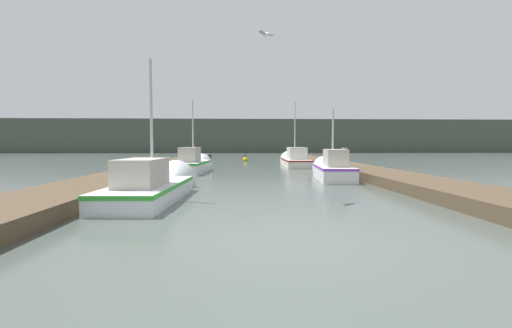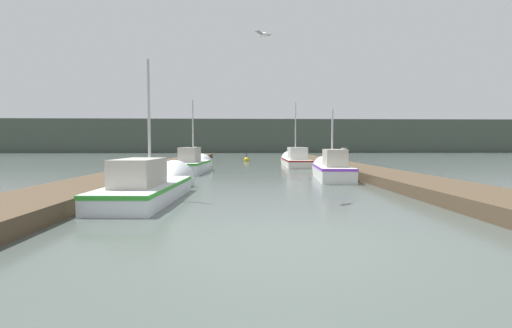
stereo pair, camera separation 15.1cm
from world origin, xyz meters
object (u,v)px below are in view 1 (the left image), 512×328
object	(u,v)px
fishing_boat_2	(194,164)
mooring_piling_2	(194,155)
fishing_boat_0	(156,185)
fishing_boat_3	(294,160)
fishing_boat_1	(332,169)
channel_buoy	(245,160)
seagull_lead	(266,35)
mooring_piling_1	(344,162)
mooring_piling_0	(128,178)

from	to	relation	value
fishing_boat_2	mooring_piling_2	distance (m)	7.51
fishing_boat_0	fishing_boat_3	world-z (taller)	fishing_boat_3
fishing_boat_0	mooring_piling_2	bearing A→B (deg)	96.70
fishing_boat_1	channel_buoy	world-z (taller)	fishing_boat_1
fishing_boat_2	seagull_lead	bearing A→B (deg)	-66.44
mooring_piling_2	fishing_boat_1	bearing A→B (deg)	-55.65
fishing_boat_1	mooring_piling_2	xyz separation A→B (m)	(-7.78, 11.38, 0.25)
fishing_boat_0	fishing_boat_2	xyz separation A→B (m)	(-0.15, 9.05, 0.09)
mooring_piling_2	seagull_lead	size ratio (longest dim) A/B	2.88
fishing_boat_0	channel_buoy	distance (m)	20.91
fishing_boat_0	mooring_piling_2	size ratio (longest dim) A/B	3.99
mooring_piling_2	seagull_lead	xyz separation A→B (m)	(4.38, -16.93, 3.97)
mooring_piling_1	mooring_piling_2	world-z (taller)	mooring_piling_1
fishing_boat_2	fishing_boat_1	bearing A→B (deg)	-26.21
channel_buoy	fishing_boat_0	bearing A→B (deg)	-97.99
fishing_boat_3	mooring_piling_2	xyz separation A→B (m)	(-7.49, 2.14, 0.27)
fishing_boat_2	fishing_boat_3	bearing A→B (deg)	43.12
channel_buoy	mooring_piling_0	bearing A→B (deg)	-101.05
mooring_piling_2	channel_buoy	xyz separation A→B (m)	(4.04, 4.21, -0.55)
fishing_boat_1	fishing_boat_2	bearing A→B (deg)	155.56
fishing_boat_1	seagull_lead	size ratio (longest dim) A/B	9.70
mooring_piling_2	channel_buoy	world-z (taller)	mooring_piling_2
fishing_boat_2	seagull_lead	size ratio (longest dim) A/B	10.52
mooring_piling_0	mooring_piling_2	xyz separation A→B (m)	(-0.11, 15.91, 0.17)
fishing_boat_1	fishing_boat_3	distance (m)	9.25
fishing_boat_1	mooring_piling_0	distance (m)	8.91
fishing_boat_2	fishing_boat_0	bearing A→B (deg)	-85.18
fishing_boat_1	channel_buoy	distance (m)	16.04
seagull_lead	fishing_boat_0	bearing A→B (deg)	128.64
channel_buoy	seagull_lead	size ratio (longest dim) A/B	2.06
mooring_piling_1	fishing_boat_0	bearing A→B (deg)	-139.54
mooring_piling_0	fishing_boat_0	bearing A→B (deg)	-29.97
mooring_piling_1	channel_buoy	xyz separation A→B (m)	(-4.75, 14.18, -0.56)
fishing_boat_2	fishing_boat_3	size ratio (longest dim) A/B	0.79
seagull_lead	mooring_piling_2	bearing A→B (deg)	60.72
fishing_boat_0	fishing_boat_1	size ratio (longest dim) A/B	1.18
fishing_boat_3	mooring_piling_1	world-z (taller)	fishing_boat_3
fishing_boat_3	mooring_piling_1	xyz separation A→B (m)	(1.30, -7.83, 0.28)
fishing_boat_0	fishing_boat_1	xyz separation A→B (m)	(6.65, 5.11, 0.08)
fishing_boat_3	seagull_lead	distance (m)	15.70
fishing_boat_0	mooring_piling_2	xyz separation A→B (m)	(-1.13, 16.50, 0.32)
mooring_piling_2	seagull_lead	distance (m)	17.93
fishing_boat_0	channel_buoy	xyz separation A→B (m)	(2.91, 20.71, -0.23)
mooring_piling_1	seagull_lead	bearing A→B (deg)	-122.36
fishing_boat_0	mooring_piling_1	size ratio (longest dim) A/B	3.94
fishing_boat_2	mooring_piling_1	distance (m)	8.20
fishing_boat_0	mooring_piling_0	size ratio (longest dim) A/B	5.28
fishing_boat_3	channel_buoy	bearing A→B (deg)	119.89
fishing_boat_1	seagull_lead	bearing A→B (deg)	-115.88
fishing_boat_1	seagull_lead	xyz separation A→B (m)	(-3.40, -5.55, 4.22)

